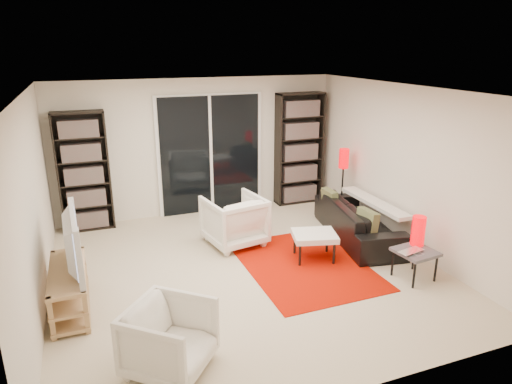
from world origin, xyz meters
TOP-DOWN VIEW (x-y plane):
  - floor at (0.00, 0.00)m, footprint 5.00×5.00m
  - wall_back at (0.00, 2.50)m, footprint 5.00×0.02m
  - wall_front at (0.00, -2.50)m, footprint 5.00×0.02m
  - wall_left at (-2.50, 0.00)m, footprint 0.02×5.00m
  - wall_right at (2.50, 0.00)m, footprint 0.02×5.00m
  - ceiling at (0.00, 0.00)m, footprint 5.00×5.00m
  - sliding_door at (0.20, 2.46)m, footprint 1.92×0.08m
  - bookshelf_left at (-1.95, 2.33)m, footprint 0.80×0.30m
  - bookshelf_right at (1.90, 2.33)m, footprint 0.90×0.30m
  - tv_stand at (-2.23, -0.17)m, footprint 0.40×1.23m
  - tv at (-2.21, -0.17)m, footprint 0.21×1.17m
  - rug at (0.80, -0.16)m, footprint 1.61×2.17m
  - sofa at (2.02, 0.41)m, footprint 1.13×2.13m
  - armchair_back at (0.12, 0.89)m, footprint 0.95×0.97m
  - armchair_front at (-1.34, -1.62)m, footprint 1.02×1.02m
  - ottoman at (1.01, -0.02)m, footprint 0.71×0.63m
  - side_table at (1.97, -1.00)m, footprint 0.52×0.52m
  - laptop at (1.88, -1.07)m, footprint 0.39×0.30m
  - table_lamp at (2.10, -0.85)m, footprint 0.18×0.18m
  - floor_lamp at (2.25, 1.31)m, footprint 0.19×0.19m

SIDE VIEW (x-z plane):
  - floor at x=0.00m, z-range 0.00..0.00m
  - rug at x=0.80m, z-range 0.00..0.01m
  - tv_stand at x=-2.23m, z-range 0.01..0.51m
  - sofa at x=2.02m, z-range 0.00..0.59m
  - armchair_front at x=-1.34m, z-range 0.00..0.67m
  - ottoman at x=1.01m, z-range 0.15..0.55m
  - side_table at x=1.97m, z-range 0.15..0.55m
  - armchair_back at x=0.12m, z-range 0.00..0.76m
  - laptop at x=1.88m, z-range 0.40..0.43m
  - table_lamp at x=2.10m, z-range 0.40..0.80m
  - tv at x=-2.21m, z-range 0.50..1.17m
  - floor_lamp at x=2.25m, z-range 0.31..1.55m
  - bookshelf_left at x=-1.95m, z-range 0.00..1.95m
  - sliding_door at x=0.20m, z-range -0.03..2.13m
  - bookshelf_right at x=1.90m, z-range 0.00..2.10m
  - wall_back at x=0.00m, z-range 0.00..2.40m
  - wall_front at x=0.00m, z-range 0.00..2.40m
  - wall_left at x=-2.50m, z-range 0.00..2.40m
  - wall_right at x=2.50m, z-range 0.00..2.40m
  - ceiling at x=0.00m, z-range 2.39..2.41m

